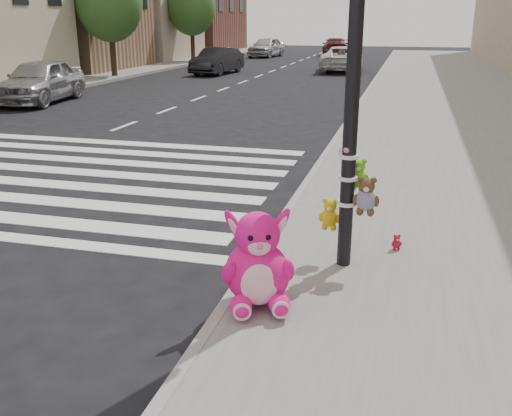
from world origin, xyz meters
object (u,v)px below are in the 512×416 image
(signal_pole, at_px, (353,128))
(car_silver_far, at_px, (40,81))
(red_teddy, at_px, (397,242))
(car_dark_far, at_px, (217,61))
(pink_bunny, at_px, (258,266))
(car_white_near, at_px, (342,59))

(signal_pole, height_order, car_silver_far, signal_pole)
(red_teddy, height_order, car_dark_far, car_dark_far)
(pink_bunny, height_order, car_dark_far, car_dark_far)
(red_teddy, xyz_separation_m, car_white_near, (-3.85, 26.46, 0.45))
(signal_pole, distance_m, red_teddy, 1.72)
(car_silver_far, xyz_separation_m, car_dark_far, (2.62, 12.04, -0.07))
(pink_bunny, relative_size, car_silver_far, 0.23)
(pink_bunny, bearing_deg, signal_pole, 38.19)
(pink_bunny, bearing_deg, car_white_near, 74.36)
(car_silver_far, relative_size, car_dark_far, 1.07)
(red_teddy, distance_m, car_silver_far, 16.97)
(car_white_near, bearing_deg, pink_bunny, 90.14)
(car_silver_far, bearing_deg, car_white_near, 51.81)
(car_silver_far, height_order, car_white_near, car_silver_far)
(red_teddy, bearing_deg, signal_pole, -155.45)
(pink_bunny, relative_size, red_teddy, 5.15)
(car_silver_far, bearing_deg, signal_pole, -51.86)
(red_teddy, xyz_separation_m, car_silver_far, (-12.77, 11.16, 0.53))
(red_teddy, bearing_deg, pink_bunny, -147.16)
(pink_bunny, xyz_separation_m, red_teddy, (1.31, 1.83, -0.32))
(signal_pole, xyz_separation_m, car_white_near, (-3.29, 27.05, -1.06))
(red_teddy, xyz_separation_m, car_dark_far, (-10.16, 23.20, 0.46))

